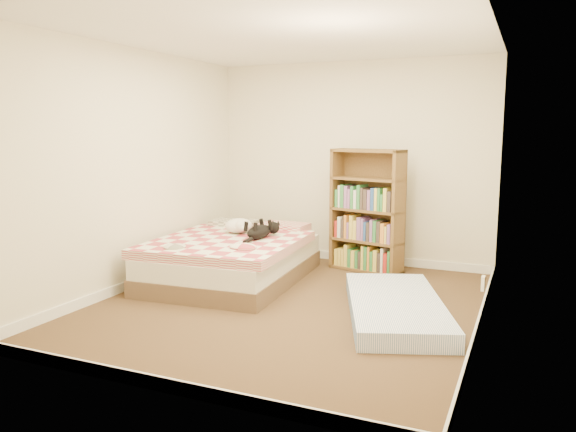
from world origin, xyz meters
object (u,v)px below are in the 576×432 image
at_px(bookshelf, 367,226).
at_px(white_dog, 239,226).
at_px(floor_mattress, 395,307).
at_px(black_cat, 261,231).
at_px(bed, 234,258).

distance_m(bookshelf, white_dog, 1.52).
height_order(floor_mattress, black_cat, black_cat).
relative_size(black_cat, white_dog, 2.06).
xyz_separation_m(bookshelf, floor_mattress, (0.70, -1.53, -0.46)).
height_order(bed, black_cat, black_cat).
relative_size(bed, black_cat, 2.86).
height_order(bed, floor_mattress, bed).
bearing_deg(bed, floor_mattress, -19.11).
bearing_deg(bookshelf, black_cat, -120.42).
bearing_deg(bed, bookshelf, 34.95).
xyz_separation_m(bed, floor_mattress, (1.94, -0.53, -0.17)).
bearing_deg(bookshelf, white_dog, -134.55).
bearing_deg(white_dog, bookshelf, 33.88).
bearing_deg(black_cat, white_dog, 171.56).
height_order(floor_mattress, white_dog, white_dog).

